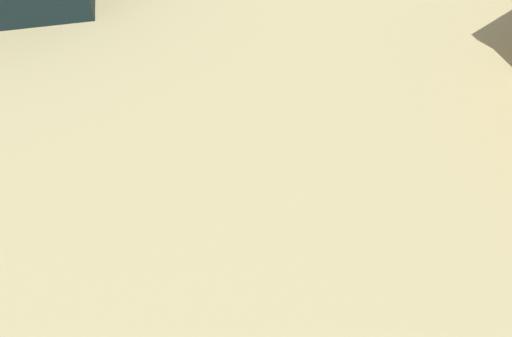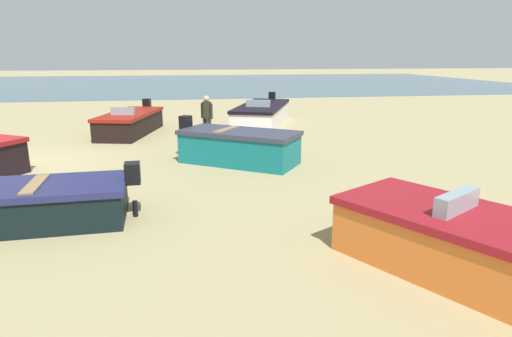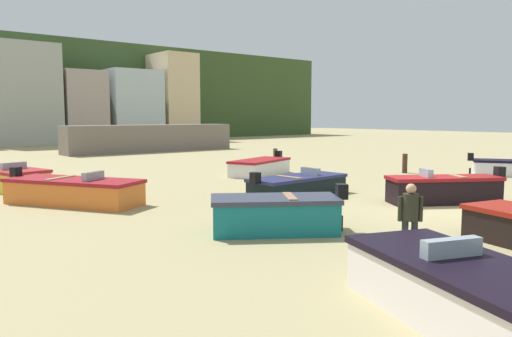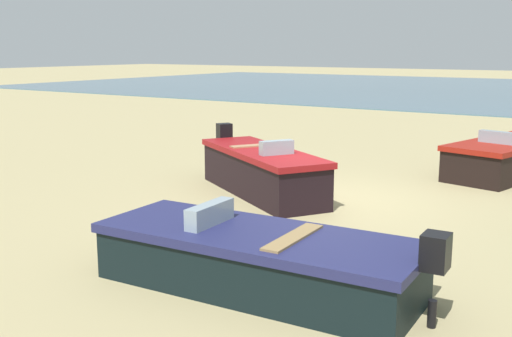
{
  "view_description": "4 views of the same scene",
  "coord_description": "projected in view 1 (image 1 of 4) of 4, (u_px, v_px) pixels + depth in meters",
  "views": [
    {
      "loc": [
        -4.49,
        9.49,
        2.68
      ],
      "look_at": [
        -4.66,
        8.21,
        1.15
      ],
      "focal_mm": 36.64,
      "sensor_mm": 36.0,
      "label": 1
    },
    {
      "loc": [
        -4.8,
        12.76,
        3.03
      ],
      "look_at": [
        -6.15,
        4.38,
        0.8
      ],
      "focal_mm": 30.48,
      "sensor_mm": 36.0,
      "label": 2
    },
    {
      "loc": [
        -14.71,
        -8.95,
        3.06
      ],
      "look_at": [
        -3.54,
        4.83,
        1.18
      ],
      "focal_mm": 34.73,
      "sensor_mm": 36.0,
      "label": 3
    },
    {
      "loc": [
        -5.67,
        11.02,
        3.03
      ],
      "look_at": [
        0.7,
        1.37,
        0.79
      ],
      "focal_mm": 43.7,
      "sensor_mm": 36.0,
      "label": 4
    }
  ],
  "objects": []
}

